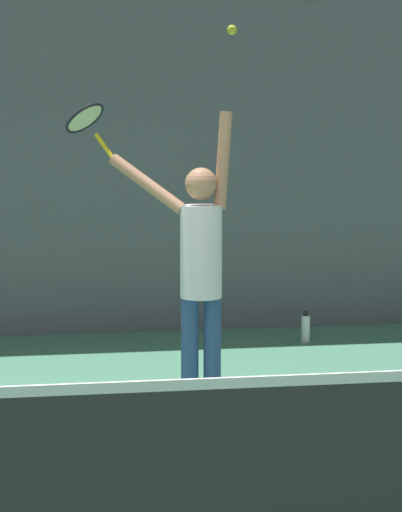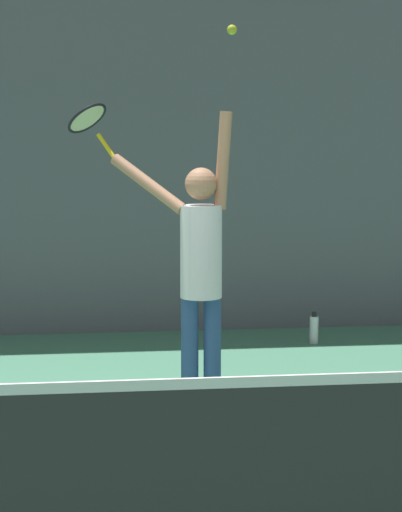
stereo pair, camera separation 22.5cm
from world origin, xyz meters
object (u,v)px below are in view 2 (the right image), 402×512
Objects in this scene: tennis_player at (199,263)px; tennis_ball at (232,30)px; water_bottle at (314,329)px; tennis_racket at (89,121)px.

tennis_ball is at bearing -13.11° from tennis_player.
tennis_ball reaches higher than tennis_player.
tennis_racket is at bearing -143.09° from water_bottle.
water_bottle is (2.20, 1.65, -2.02)m from tennis_racket.
water_bottle is at bearing 36.91° from tennis_racket.
tennis_player is at bearing -33.64° from tennis_racket.
water_bottle is at bearing 57.10° from tennis_player.
tennis_ball is (0.23, -0.05, 1.67)m from tennis_player.
tennis_player is 7.08× the size of water_bottle.
tennis_player is 31.40× the size of tennis_ball.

